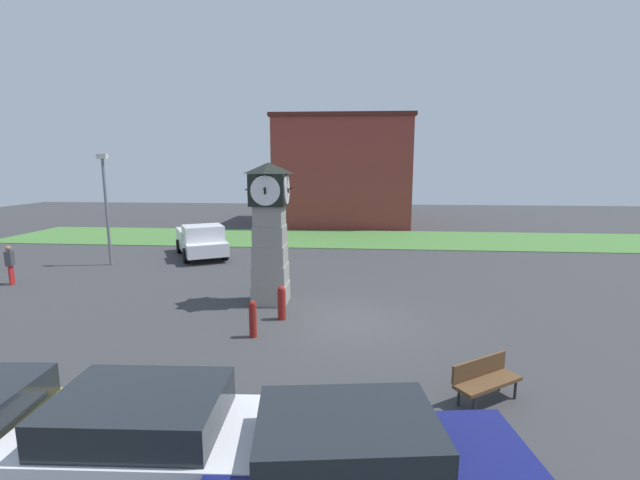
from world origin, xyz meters
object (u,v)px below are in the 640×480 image
at_px(pedestrian_near_bench, 10,262).
at_px(bollard_mid_row, 253,319).
at_px(bench, 485,378).
at_px(clock_tower, 270,232).
at_px(car_near_tower, 158,439).
at_px(bollard_near_tower, 282,302).
at_px(car_by_building, 364,464).
at_px(pickup_truck, 201,240).
at_px(street_lamp_near_road, 106,201).

bearing_deg(pedestrian_near_bench, bollard_mid_row, -22.18).
xyz_separation_m(bench, pedestrian_near_bench, (-17.45, 7.75, 0.44)).
xyz_separation_m(clock_tower, car_near_tower, (0.09, -9.28, -1.83)).
relative_size(bench, pedestrian_near_bench, 0.96).
bearing_deg(bench, bollard_near_tower, 138.89).
distance_m(bollard_near_tower, car_by_building, 8.25).
height_order(car_by_building, pickup_truck, pickup_truck).
relative_size(car_near_tower, street_lamp_near_road, 0.83).
bearing_deg(bollard_near_tower, pickup_truck, 123.14).
bearing_deg(clock_tower, car_near_tower, -89.47).
height_order(pickup_truck, bench, pickup_truck).
bearing_deg(bollard_near_tower, street_lamp_near_road, 144.94).
height_order(car_near_tower, pickup_truck, pickup_truck).
height_order(pickup_truck, street_lamp_near_road, street_lamp_near_road).
bearing_deg(bollard_mid_row, pickup_truck, 116.97).
relative_size(bollard_mid_row, car_by_building, 0.23).
distance_m(bollard_mid_row, bench, 6.53).
relative_size(car_near_tower, bench, 2.87).
xyz_separation_m(bollard_near_tower, bench, (5.21, -4.54, -0.05)).
bearing_deg(bench, car_near_tower, -152.74).
relative_size(bollard_near_tower, car_near_tower, 0.24).
height_order(bollard_near_tower, car_by_building, car_by_building).
distance_m(pedestrian_near_bench, street_lamp_near_road, 5.00).
bearing_deg(street_lamp_near_road, clock_tower, -29.69).
bearing_deg(street_lamp_near_road, car_near_tower, -57.03).
distance_m(car_near_tower, bench, 6.56).
distance_m(car_by_building, street_lamp_near_road, 19.76).
height_order(car_by_building, pedestrian_near_bench, pedestrian_near_bench).
height_order(bollard_near_tower, pickup_truck, pickup_truck).
relative_size(car_near_tower, pedestrian_near_bench, 2.77).
distance_m(clock_tower, bench, 8.87).
xyz_separation_m(clock_tower, pickup_truck, (-5.54, 7.83, -1.70)).
distance_m(bollard_near_tower, street_lamp_near_road, 12.65).
bearing_deg(bollard_near_tower, car_by_building, -71.87).
bearing_deg(pickup_truck, pedestrian_near_bench, -133.39).
height_order(car_near_tower, bench, car_near_tower).
bearing_deg(bench, pickup_truck, 129.07).
bearing_deg(clock_tower, pedestrian_near_bench, 172.72).
height_order(bench, street_lamp_near_road, street_lamp_near_road).
bearing_deg(pickup_truck, bollard_mid_row, -63.03).
distance_m(pickup_truck, street_lamp_near_road, 5.16).
bearing_deg(pickup_truck, car_by_building, -63.15).
distance_m(car_near_tower, pickup_truck, 18.00).
height_order(pedestrian_near_bench, street_lamp_near_road, street_lamp_near_road).
relative_size(car_by_building, street_lamp_near_road, 0.86).
xyz_separation_m(pedestrian_near_bench, street_lamp_near_road, (2.13, 3.89, 2.32)).
relative_size(clock_tower, bench, 3.16).
distance_m(bollard_near_tower, bollard_mid_row, 1.65).
xyz_separation_m(clock_tower, bollard_near_tower, (0.70, -1.73, -2.05)).
bearing_deg(pickup_truck, street_lamp_near_road, -147.63).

